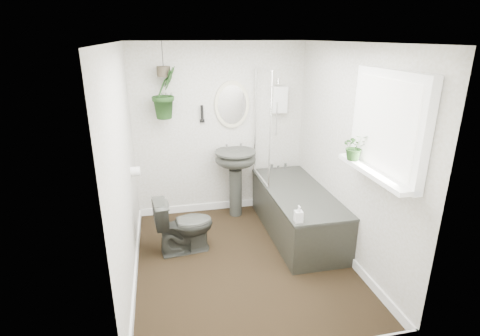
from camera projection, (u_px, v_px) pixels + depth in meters
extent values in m
cube|color=black|center=(243.00, 263.00, 4.13)|extent=(2.30, 2.80, 0.02)
cube|color=white|center=(244.00, 41.00, 3.35)|extent=(2.30, 2.80, 0.02)
cube|color=white|center=(220.00, 131.00, 5.04)|extent=(2.30, 0.02, 2.30)
cube|color=white|center=(291.00, 232.00, 2.44)|extent=(2.30, 0.02, 2.30)
cube|color=white|center=(123.00, 172.00, 3.51)|extent=(0.02, 2.80, 2.30)
cube|color=white|center=(349.00, 156.00, 3.97)|extent=(0.02, 2.80, 2.30)
cube|color=white|center=(243.00, 258.00, 4.11)|extent=(2.30, 2.80, 0.10)
cube|color=white|center=(279.00, 100.00, 5.00)|extent=(0.20, 0.10, 0.35)
ellipsoid|color=beige|center=(232.00, 105.00, 4.92)|extent=(0.46, 0.03, 0.62)
cylinder|color=black|center=(202.00, 114.00, 4.86)|extent=(0.04, 0.04, 0.22)
cylinder|color=white|center=(135.00, 172.00, 4.25)|extent=(0.11, 0.11, 0.11)
cube|color=white|center=(388.00, 125.00, 3.15)|extent=(0.08, 1.00, 0.90)
cube|color=white|center=(374.00, 172.00, 3.27)|extent=(0.18, 1.00, 0.04)
cube|color=white|center=(383.00, 125.00, 3.14)|extent=(0.01, 0.86, 0.76)
imported|color=#2E302B|center=(184.00, 225.00, 4.24)|extent=(0.69, 0.44, 0.66)
imported|color=black|center=(355.00, 147.00, 3.49)|extent=(0.27, 0.24, 0.25)
imported|color=black|center=(165.00, 93.00, 4.57)|extent=(0.44, 0.44, 0.63)
imported|color=black|center=(299.00, 214.00, 3.75)|extent=(0.09, 0.09, 0.18)
cylinder|color=#3B3326|center=(164.00, 71.00, 4.48)|extent=(0.16, 0.16, 0.12)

